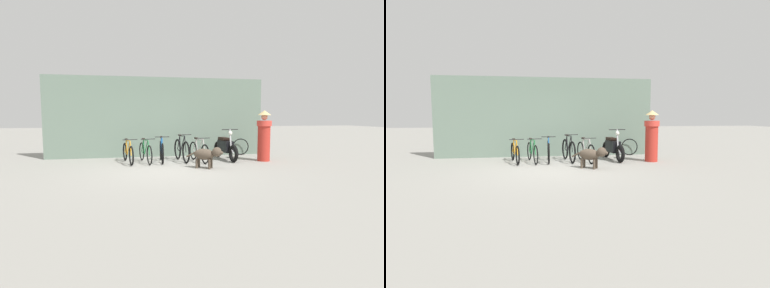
{
  "view_description": "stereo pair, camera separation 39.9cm",
  "coord_description": "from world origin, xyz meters",
  "views": [
    {
      "loc": [
        -1.0,
        -8.28,
        1.56
      ],
      "look_at": [
        0.84,
        0.79,
        0.65
      ],
      "focal_mm": 28.0,
      "sensor_mm": 36.0,
      "label": 1
    },
    {
      "loc": [
        -0.61,
        -8.35,
        1.56
      ],
      "look_at": [
        0.84,
        0.79,
        0.65
      ],
      "focal_mm": 28.0,
      "sensor_mm": 36.0,
      "label": 2
    }
  ],
  "objects": [
    {
      "name": "shop_wall_back",
      "position": [
        0.0,
        2.91,
        1.46
      ],
      "size": [
        8.03,
        0.2,
        2.93
      ],
      "color": "slate",
      "rests_on": "ground"
    },
    {
      "name": "bicycle_0",
      "position": [
        -1.13,
        1.53,
        0.33
      ],
      "size": [
        0.49,
        1.67,
        0.8
      ],
      "rotation": [
        0.0,
        0.0,
        -1.37
      ],
      "color": "black",
      "rests_on": "ground"
    },
    {
      "name": "bicycle_4",
      "position": [
        1.18,
        1.36,
        0.34
      ],
      "size": [
        0.46,
        1.6,
        0.82
      ],
      "rotation": [
        0.0,
        0.0,
        -1.39
      ],
      "color": "black",
      "rests_on": "ground"
    },
    {
      "name": "ground_plane",
      "position": [
        0.0,
        0.0,
        0.0
      ],
      "size": [
        60.0,
        60.0,
        0.0
      ],
      "primitive_type": "plane",
      "color": "gray"
    },
    {
      "name": "stray_dog",
      "position": [
        1.13,
        0.04,
        0.42
      ],
      "size": [
        0.99,
        0.77,
        0.64
      ],
      "rotation": [
        0.0,
        0.0,
        5.67
      ],
      "color": "#4C3F33",
      "rests_on": "ground"
    },
    {
      "name": "bicycle_1",
      "position": [
        -0.57,
        1.52,
        0.34
      ],
      "size": [
        0.48,
        1.64,
        0.81
      ],
      "rotation": [
        0.0,
        0.0,
        -1.38
      ],
      "color": "black",
      "rests_on": "ground"
    },
    {
      "name": "bicycle_3",
      "position": [
        0.63,
        1.56,
        0.37
      ],
      "size": [
        0.46,
        1.67,
        0.93
      ],
      "rotation": [
        0.0,
        0.0,
        -1.44
      ],
      "color": "black",
      "rests_on": "ground"
    },
    {
      "name": "bicycle_2",
      "position": [
        -0.04,
        1.55,
        0.35
      ],
      "size": [
        0.46,
        1.64,
        0.87
      ],
      "rotation": [
        0.0,
        0.0,
        -1.61
      ],
      "color": "black",
      "rests_on": "ground"
    },
    {
      "name": "spare_tire_left",
      "position": [
        3.14,
        2.67,
        0.32
      ],
      "size": [
        0.64,
        0.11,
        0.64
      ],
      "rotation": [
        0.0,
        0.0,
        -0.11
      ],
      "color": "black",
      "rests_on": "ground"
    },
    {
      "name": "person_in_robes",
      "position": [
        3.37,
        1.07,
        0.88
      ],
      "size": [
        0.6,
        0.6,
        1.7
      ],
      "rotation": [
        0.0,
        0.0,
        3.39
      ],
      "color": "#B72D23",
      "rests_on": "ground"
    },
    {
      "name": "motorcycle",
      "position": [
        2.19,
        1.63,
        0.42
      ],
      "size": [
        0.58,
        1.93,
        1.08
      ],
      "rotation": [
        0.0,
        0.0,
        -1.47
      ],
      "color": "black",
      "rests_on": "ground"
    }
  ]
}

